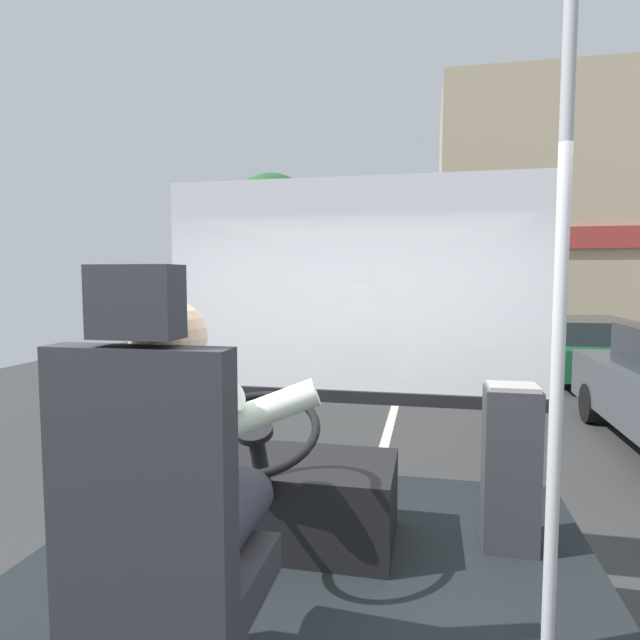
% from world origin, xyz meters
% --- Properties ---
extents(ground, '(18.00, 44.00, 0.06)m').
position_xyz_m(ground, '(0.00, 8.80, -0.02)').
color(ground, '#363636').
extents(driver_seat, '(0.48, 0.48, 1.33)m').
position_xyz_m(driver_seat, '(-0.18, -0.54, 1.34)').
color(driver_seat, black).
rests_on(driver_seat, bus_floor).
extents(bus_driver, '(0.75, 0.54, 0.77)m').
position_xyz_m(bus_driver, '(-0.18, -0.43, 1.52)').
color(bus_driver, '#282833').
rests_on(bus_driver, driver_seat).
extents(steering_console, '(1.10, 0.97, 0.79)m').
position_xyz_m(steering_console, '(-0.18, 0.63, 0.99)').
color(steering_console, black).
rests_on(steering_console, bus_floor).
extents(handrail_pole, '(0.04, 0.04, 2.19)m').
position_xyz_m(handrail_pole, '(0.94, 0.04, 1.86)').
color(handrail_pole, '#B7B7BC').
rests_on(handrail_pole, bus_floor).
extents(fare_box, '(0.25, 0.21, 0.80)m').
position_xyz_m(fare_box, '(0.91, 0.78, 1.16)').
color(fare_box, '#333338').
rests_on(fare_box, bus_floor).
extents(windshield_panel, '(2.50, 0.08, 1.48)m').
position_xyz_m(windshield_panel, '(0.00, 1.62, 1.81)').
color(windshield_panel, silver).
extents(street_tree, '(2.48, 2.48, 4.75)m').
position_xyz_m(street_tree, '(-3.56, 11.59, 3.47)').
color(street_tree, '#4C3828').
rests_on(street_tree, ground).
extents(shop_building, '(12.01, 6.05, 7.99)m').
position_xyz_m(shop_building, '(6.80, 17.01, 3.99)').
color(shop_building, tan).
rests_on(shop_building, ground).
extents(parked_car_green, '(1.76, 4.01, 1.24)m').
position_xyz_m(parked_car_green, '(3.65, 9.77, 0.64)').
color(parked_car_green, '#195633').
rests_on(parked_car_green, ground).
extents(parked_car_blue, '(1.83, 4.42, 1.34)m').
position_xyz_m(parked_car_blue, '(3.65, 16.20, 0.69)').
color(parked_car_blue, navy).
rests_on(parked_car_blue, ground).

